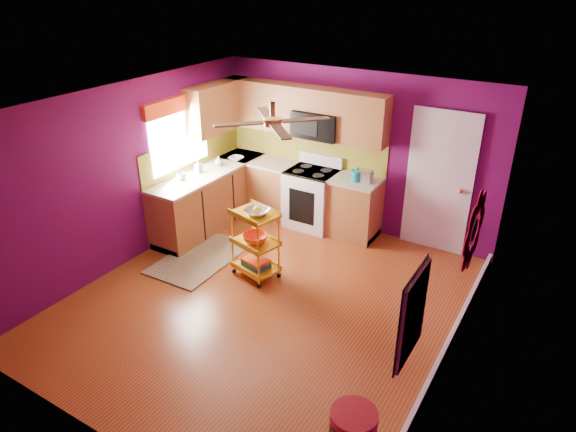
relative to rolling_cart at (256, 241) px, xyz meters
The scene contains 17 objects.
ground 0.83m from the rolling_cart, 44.07° to the right, with size 5.00×5.00×0.00m, color maroon.
room_envelope 1.26m from the rolling_cart, 42.39° to the right, with size 4.54×5.04×2.52m.
lower_cabinets 1.66m from the rolling_cart, 123.03° to the left, with size 2.81×2.31×0.94m.
electric_range 1.75m from the rolling_cart, 93.44° to the left, with size 0.76×0.66×1.13m.
upper_cabinetry 2.29m from the rolling_cart, 114.59° to the left, with size 2.80×2.30×1.26m.
left_window 2.22m from the rolling_cart, 160.75° to the left, with size 0.08×1.35×1.08m.
panel_door 2.76m from the rolling_cart, 48.59° to the left, with size 0.95×0.11×2.15m.
right_wall_art 2.92m from the rolling_cart, 16.07° to the right, with size 0.04×2.74×1.04m.
ceiling_fan 1.82m from the rolling_cart, 27.42° to the right, with size 1.01×1.01×0.26m.
shag_rug 1.10m from the rolling_cart, behind, with size 0.89×1.46×0.02m, color #302010.
rolling_cart is the anchor object (origin of this frame).
teal_kettle 1.91m from the rolling_cart, 69.30° to the left, with size 0.18×0.18×0.21m.
toaster 1.98m from the rolling_cart, 66.30° to the left, with size 0.22×0.15×0.18m, color beige.
soap_bottle_a 1.83m from the rolling_cart, 154.19° to the left, with size 0.10×0.10×0.21m, color #EA3F72.
soap_bottle_b 1.97m from the rolling_cart, 142.09° to the left, with size 0.13×0.13×0.16m, color white.
counter_dish 2.12m from the rolling_cart, 132.97° to the left, with size 0.23×0.23×0.06m, color white.
counter_cup 1.71m from the rolling_cart, 166.03° to the left, with size 0.13×0.13×0.10m, color white.
Camera 1 is at (3.02, -4.46, 3.84)m, focal length 32.00 mm.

